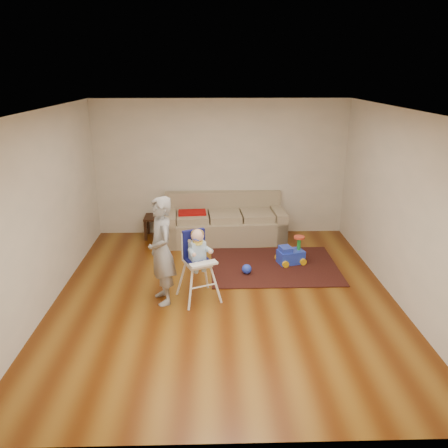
{
  "coord_description": "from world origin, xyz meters",
  "views": [
    {
      "loc": [
        -0.17,
        -5.81,
        3.18
      ],
      "look_at": [
        0.0,
        0.4,
        1.0
      ],
      "focal_mm": 35.0,
      "sensor_mm": 36.0,
      "label": 1
    }
  ],
  "objects_px": {
    "side_table": "(156,227)",
    "ride_on_toy": "(291,250)",
    "toy_ball": "(247,269)",
    "adult": "(161,251)",
    "high_chair": "(198,266)",
    "sofa": "(225,218)"
  },
  "relations": [
    {
      "from": "ride_on_toy",
      "to": "high_chair",
      "type": "xyz_separation_m",
      "value": [
        -1.57,
        -1.2,
        0.27
      ]
    },
    {
      "from": "ride_on_toy",
      "to": "toy_ball",
      "type": "distance_m",
      "value": 0.91
    },
    {
      "from": "adult",
      "to": "ride_on_toy",
      "type": "bearing_deg",
      "value": 99.59
    },
    {
      "from": "ride_on_toy",
      "to": "adult",
      "type": "xyz_separation_m",
      "value": [
        -2.08,
        -1.25,
        0.53
      ]
    },
    {
      "from": "side_table",
      "to": "high_chair",
      "type": "relative_size",
      "value": 0.4
    },
    {
      "from": "sofa",
      "to": "ride_on_toy",
      "type": "distance_m",
      "value": 1.63
    },
    {
      "from": "side_table",
      "to": "adult",
      "type": "distance_m",
      "value": 2.71
    },
    {
      "from": "side_table",
      "to": "adult",
      "type": "height_order",
      "value": "adult"
    },
    {
      "from": "adult",
      "to": "high_chair",
      "type": "bearing_deg",
      "value": 74.33
    },
    {
      "from": "sofa",
      "to": "toy_ball",
      "type": "relative_size",
      "value": 14.78
    },
    {
      "from": "side_table",
      "to": "toy_ball",
      "type": "height_order",
      "value": "side_table"
    },
    {
      "from": "side_table",
      "to": "adult",
      "type": "relative_size",
      "value": 0.28
    },
    {
      "from": "toy_ball",
      "to": "adult",
      "type": "xyz_separation_m",
      "value": [
        -1.28,
        -0.83,
        0.69
      ]
    },
    {
      "from": "side_table",
      "to": "toy_ball",
      "type": "distance_m",
      "value": 2.46
    },
    {
      "from": "sofa",
      "to": "high_chair",
      "type": "height_order",
      "value": "high_chair"
    },
    {
      "from": "sofa",
      "to": "ride_on_toy",
      "type": "relative_size",
      "value": 4.98
    },
    {
      "from": "adult",
      "to": "side_table",
      "type": "bearing_deg",
      "value": 167.62
    },
    {
      "from": "high_chair",
      "to": "toy_ball",
      "type": "bearing_deg",
      "value": 22.24
    },
    {
      "from": "adult",
      "to": "toy_ball",
      "type": "bearing_deg",
      "value": 101.74
    },
    {
      "from": "ride_on_toy",
      "to": "sofa",
      "type": "bearing_deg",
      "value": 117.43
    },
    {
      "from": "side_table",
      "to": "toy_ball",
      "type": "relative_size",
      "value": 2.74
    },
    {
      "from": "side_table",
      "to": "ride_on_toy",
      "type": "relative_size",
      "value": 0.92
    }
  ]
}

